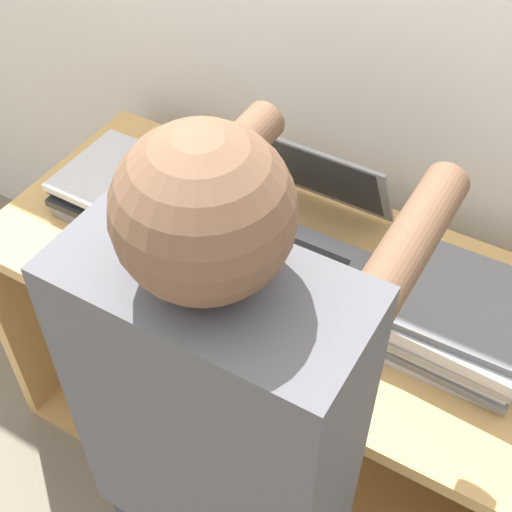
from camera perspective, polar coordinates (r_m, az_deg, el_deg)
wall_back at (r=1.71m, az=9.39°, el=18.76°), size 8.00×0.05×2.40m
cart at (r=1.99m, az=2.53°, el=-6.86°), size 1.39×0.64×0.76m
laptop_open at (r=1.67m, az=2.81°, el=1.82°), size 0.36×0.40×0.25m
laptop_stack_left at (r=1.80m, az=-9.38°, el=4.86°), size 0.39×0.29×0.09m
laptop_stack_right at (r=1.53m, az=14.85°, el=-4.59°), size 0.39×0.29×0.13m
person at (r=1.32m, az=-2.40°, el=-18.56°), size 0.40×0.52×1.56m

